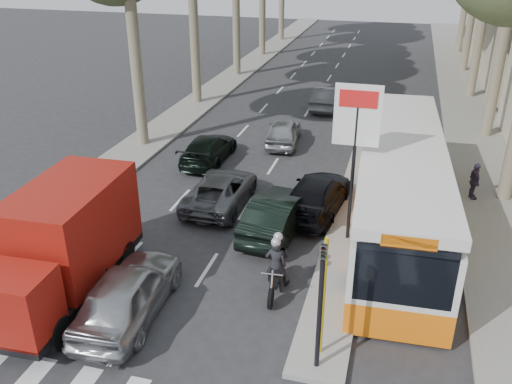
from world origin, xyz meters
TOP-DOWN VIEW (x-y plane):
  - ground at (0.00, 0.00)m, footprint 120.00×120.00m
  - sidewalk_right at (8.60, 25.00)m, footprint 3.20×70.00m
  - median_left at (-8.00, 28.00)m, footprint 2.40×64.00m
  - traffic_island at (3.25, 11.00)m, footprint 1.50×26.00m
  - billboard at (3.25, 5.00)m, footprint 1.50×12.10m
  - traffic_light_island at (3.25, -1.50)m, footprint 0.16×0.41m
  - silver_hatchback at (-2.20, -0.75)m, footprint 2.09×4.68m
  - dark_hatchback at (0.71, 5.00)m, footprint 1.94×4.59m
  - queue_car_a at (-1.97, 6.58)m, footprint 2.16×4.62m
  - queue_car_b at (1.80, 7.00)m, footprint 2.55×5.10m
  - queue_car_c at (-1.10, 14.04)m, footprint 1.93×4.05m
  - queue_car_d at (0.08, 20.93)m, footprint 1.51×4.17m
  - queue_car_e at (-4.00, 10.78)m, footprint 1.81×4.39m
  - red_truck at (-4.45, -0.23)m, footprint 2.58×6.22m
  - city_bus at (4.80, 6.35)m, footprint 3.38×12.93m
  - motorcycle at (1.48, 1.65)m, footprint 0.82×2.20m
  - pedestrian_near at (7.73, 9.55)m, footprint 0.63×0.97m

SIDE VIEW (x-z plane):
  - ground at x=0.00m, z-range 0.00..0.00m
  - sidewalk_right at x=8.60m, z-range 0.00..0.12m
  - median_left at x=-8.00m, z-range 0.00..0.12m
  - traffic_island at x=3.25m, z-range 0.00..0.16m
  - queue_car_e at x=-4.00m, z-range 0.00..1.27m
  - queue_car_a at x=-1.97m, z-range 0.00..1.28m
  - queue_car_c at x=-1.10m, z-range 0.00..1.34m
  - queue_car_d at x=0.08m, z-range 0.00..1.37m
  - queue_car_b at x=1.80m, z-range 0.00..1.42m
  - dark_hatchback at x=0.71m, z-range 0.00..1.47m
  - silver_hatchback at x=-2.20m, z-range 0.00..1.56m
  - motorcycle at x=1.48m, z-range -0.08..1.78m
  - pedestrian_near at x=7.73m, z-range 0.12..1.64m
  - red_truck at x=-4.45m, z-range 0.09..3.36m
  - city_bus at x=4.80m, z-range 0.09..3.47m
  - traffic_light_island at x=3.25m, z-range 0.69..4.29m
  - billboard at x=3.25m, z-range 0.90..6.50m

